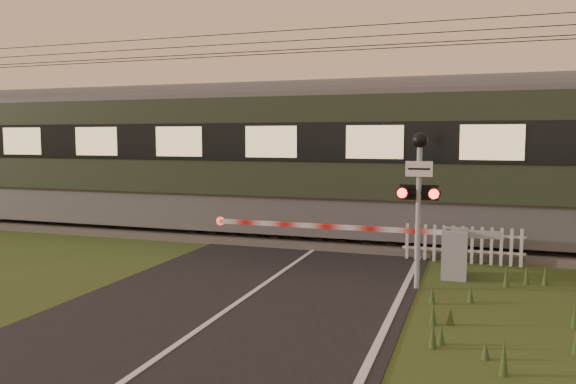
% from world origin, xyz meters
% --- Properties ---
extents(ground, '(160.00, 160.00, 0.00)m').
position_xyz_m(ground, '(0.00, 0.00, 0.00)').
color(ground, '#36461A').
rests_on(ground, ground).
extents(road, '(6.00, 140.00, 0.03)m').
position_xyz_m(road, '(0.02, -0.23, 0.01)').
color(road, black).
rests_on(road, ground).
extents(track_bed, '(140.00, 3.40, 0.39)m').
position_xyz_m(track_bed, '(0.00, 6.50, 0.07)').
color(track_bed, '#47423D').
rests_on(track_bed, ground).
extents(overhead_wires, '(120.00, 0.62, 0.62)m').
position_xyz_m(overhead_wires, '(0.00, 6.50, 5.72)').
color(overhead_wires, black).
rests_on(overhead_wires, ground).
extents(boom_gate, '(6.59, 0.80, 1.06)m').
position_xyz_m(boom_gate, '(3.34, 3.13, 0.58)').
color(boom_gate, gray).
rests_on(boom_gate, ground).
extents(crossing_signal, '(0.79, 0.34, 3.10)m').
position_xyz_m(crossing_signal, '(2.98, 1.89, 2.13)').
color(crossing_signal, gray).
rests_on(crossing_signal, ground).
extents(picket_fence, '(2.84, 0.07, 0.89)m').
position_xyz_m(picket_fence, '(3.78, 4.60, 0.45)').
color(picket_fence, silver).
rests_on(picket_fence, ground).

